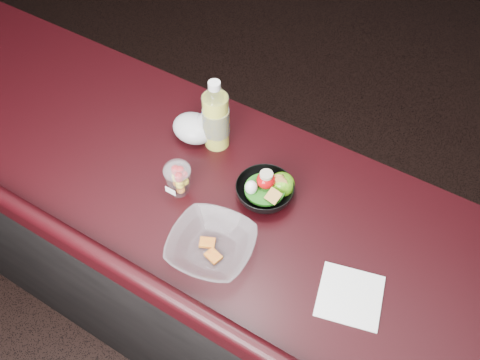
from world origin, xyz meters
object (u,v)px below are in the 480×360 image
(green_apple, at_px, (282,184))
(snack_bowl, at_px, (264,190))
(lemonade_bottle, at_px, (216,119))
(takeout_bowl, at_px, (211,246))
(fruit_cup, at_px, (178,178))

(green_apple, xyz_separation_m, snack_bowl, (-0.03, -0.04, -0.00))
(green_apple, bearing_deg, snack_bowl, -128.10)
(lemonade_bottle, relative_size, takeout_bowl, 0.96)
(green_apple, bearing_deg, lemonade_bottle, 166.29)
(green_apple, bearing_deg, fruit_cup, -149.47)
(takeout_bowl, bearing_deg, green_apple, 77.42)
(snack_bowl, relative_size, takeout_bowl, 0.80)
(fruit_cup, distance_m, snack_bowl, 0.25)
(takeout_bowl, bearing_deg, fruit_cup, 147.51)
(snack_bowl, height_order, takeout_bowl, snack_bowl)
(green_apple, height_order, takeout_bowl, green_apple)
(green_apple, relative_size, snack_bowl, 0.38)
(green_apple, bearing_deg, takeout_bowl, -102.58)
(lemonade_bottle, bearing_deg, snack_bowl, -24.84)
(fruit_cup, height_order, takeout_bowl, fruit_cup)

